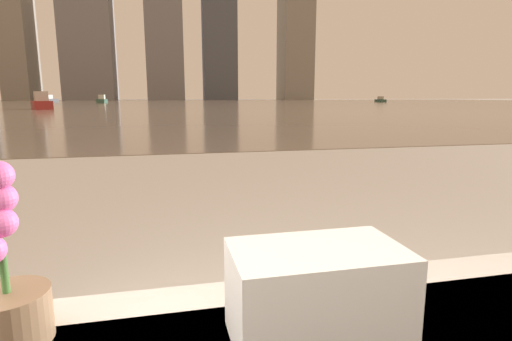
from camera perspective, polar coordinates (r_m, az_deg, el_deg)
The scene contains 12 objects.
potted_orchid at distance 0.79m, azimuth -32.12°, elevation -14.05°, with size 0.13×0.13×0.34m.
towel_stack at distance 0.70m, azimuth 8.66°, elevation -17.07°, with size 0.28×0.17×0.16m.
harbor_water at distance 61.83m, azimuth -12.67°, elevation 9.38°, with size 180.00×110.00×0.01m.
harbor_boat_0 at distance 77.58m, azimuth -27.54°, elevation 8.97°, with size 2.71×3.45×1.25m.
harbor_boat_3 at distance 35.18m, azimuth -28.30°, elevation 8.50°, with size 2.39×3.80×1.35m.
harbor_boat_4 at distance 65.33m, azimuth -21.14°, elevation 9.37°, with size 1.20×3.31×1.23m.
harbor_boat_5 at distance 74.72m, azimuth 17.36°, elevation 9.59°, with size 1.01×2.71×1.00m.
skyline_tower_1 at distance 125.36m, azimuth -31.28°, elevation 19.61°, with size 6.56×11.83×47.80m.
skyline_tower_2 at distance 120.14m, azimuth -22.81°, elevation 16.26°, with size 12.72×12.55×29.27m.
skyline_tower_3 at distance 118.81m, azimuth -12.99°, elevation 17.64°, with size 9.90×11.69×32.44m.
skyline_tower_4 at distance 120.31m, azimuth -5.26°, elevation 19.20°, with size 9.46×6.31×38.43m.
skyline_tower_5 at distance 125.05m, azimuth 5.66°, elevation 17.71°, with size 8.86×9.85×33.43m.
Camera 1 is at (-0.31, 0.18, 0.96)m, focal length 28.00 mm.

